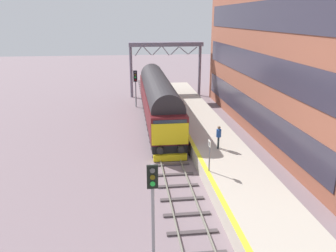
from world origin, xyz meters
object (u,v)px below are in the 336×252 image
(signal_post_mid, at_px, (135,83))
(platform_number_sign, at_px, (210,151))
(waiting_passenger, at_px, (219,135))
(diesel_locomotive, at_px, (158,98))
(signal_post_near, at_px, (153,202))

(signal_post_mid, bearing_deg, platform_number_sign, -79.00)
(waiting_passenger, bearing_deg, diesel_locomotive, 38.35)
(signal_post_near, height_order, waiting_passenger, signal_post_near)
(signal_post_near, xyz_separation_m, platform_number_sign, (3.86, 6.33, -0.57))
(diesel_locomotive, xyz_separation_m, signal_post_mid, (-2.00, 6.39, 0.28))
(signal_post_near, xyz_separation_m, waiting_passenger, (5.39, 9.95, -0.89))
(diesel_locomotive, xyz_separation_m, waiting_passenger, (3.39, -9.83, -0.49))
(platform_number_sign, bearing_deg, signal_post_mid, 101.00)
(diesel_locomotive, relative_size, signal_post_near, 4.26)
(signal_post_near, distance_m, platform_number_sign, 7.43)
(signal_post_near, xyz_separation_m, signal_post_mid, (0.00, 26.17, -0.11))
(platform_number_sign, bearing_deg, signal_post_near, -121.34)
(platform_number_sign, bearing_deg, diesel_locomotive, 97.84)
(diesel_locomotive, height_order, platform_number_sign, diesel_locomotive)
(signal_post_mid, distance_m, waiting_passenger, 17.11)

